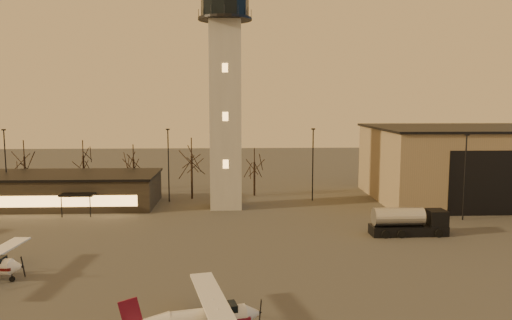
# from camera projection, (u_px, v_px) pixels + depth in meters

# --- Properties ---
(ground) EXTENTS (220.00, 220.00, 0.00)m
(ground) POSITION_uv_depth(u_px,v_px,m) (219.00, 297.00, 35.85)
(ground) COLOR #42403D
(ground) RESTS_ON ground
(control_tower) EXTENTS (6.80, 6.80, 32.60)m
(control_tower) POSITION_uv_depth(u_px,v_px,m) (225.00, 82.00, 63.62)
(control_tower) COLOR #A09D98
(control_tower) RESTS_ON ground
(hangar) EXTENTS (30.60, 20.60, 10.30)m
(hangar) POSITION_uv_depth(u_px,v_px,m) (482.00, 163.00, 70.38)
(hangar) COLOR #897559
(hangar) RESTS_ON ground
(terminal) EXTENTS (25.40, 12.20, 4.30)m
(terminal) POSITION_uv_depth(u_px,v_px,m) (61.00, 190.00, 66.41)
(terminal) COLOR black
(terminal) RESTS_ON ground
(light_poles) EXTENTS (58.50, 12.25, 10.14)m
(light_poles) POSITION_uv_depth(u_px,v_px,m) (230.00, 166.00, 65.96)
(light_poles) COLOR black
(light_poles) RESTS_ON ground
(tree_row) EXTENTS (37.20, 9.20, 8.80)m
(tree_row) POSITION_uv_depth(u_px,v_px,m) (134.00, 155.00, 73.41)
(tree_row) COLOR black
(tree_row) RESTS_ON ground
(fuel_truck) EXTENTS (7.97, 2.75, 2.94)m
(fuel_truck) POSITION_uv_depth(u_px,v_px,m) (408.00, 224.00, 52.17)
(fuel_truck) COLOR black
(fuel_truck) RESTS_ON ground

